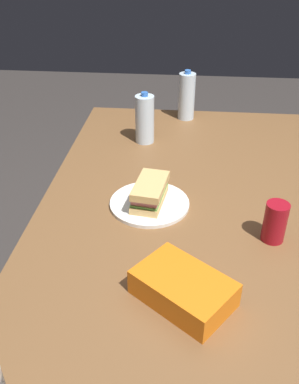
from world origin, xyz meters
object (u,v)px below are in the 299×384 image
(paper_plate, at_px, (150,203))
(sandwich, at_px, (150,192))
(chip_bag, at_px, (183,289))
(water_bottle_spare, at_px, (145,119))
(water_bottle_tall, at_px, (187,96))
(soda_can_red, at_px, (275,222))
(dining_table, at_px, (200,237))

(paper_plate, xyz_separation_m, sandwich, (0.00, 0.00, 0.05))
(chip_bag, relative_size, water_bottle_spare, 1.08)
(sandwich, bearing_deg, paper_plate, -161.74)
(paper_plate, relative_size, water_bottle_tall, 1.14)
(sandwich, relative_size, chip_bag, 0.84)
(water_bottle_spare, bearing_deg, soda_can_red, 35.39)
(dining_table, xyz_separation_m, chip_bag, (0.35, -0.05, 0.12))
(chip_bag, bearing_deg, water_bottle_spare, 138.98)
(paper_plate, bearing_deg, dining_table, 74.37)
(soda_can_red, relative_size, water_bottle_tall, 0.54)
(dining_table, xyz_separation_m, soda_can_red, (0.09, 0.20, 0.14))
(soda_can_red, distance_m, water_bottle_tall, 0.92)
(paper_plate, bearing_deg, soda_can_red, 69.23)
(water_bottle_tall, bearing_deg, chip_bag, 0.89)
(chip_bag, bearing_deg, dining_table, 119.02)
(sandwich, height_order, soda_can_red, soda_can_red)
(sandwich, bearing_deg, dining_table, 75.52)
(paper_plate, relative_size, soda_can_red, 2.12)
(paper_plate, bearing_deg, water_bottle_spare, -172.20)
(dining_table, distance_m, water_bottle_spare, 0.60)
(soda_can_red, height_order, chip_bag, soda_can_red)
(dining_table, distance_m, soda_can_red, 0.27)
(soda_can_red, bearing_deg, sandwich, -110.30)
(water_bottle_tall, bearing_deg, water_bottle_spare, -31.78)
(soda_can_red, bearing_deg, dining_table, -114.79)
(dining_table, height_order, water_bottle_spare, water_bottle_spare)
(sandwich, distance_m, soda_can_red, 0.40)
(dining_table, relative_size, chip_bag, 7.69)
(paper_plate, height_order, water_bottle_tall, water_bottle_tall)
(chip_bag, height_order, water_bottle_spare, water_bottle_spare)
(dining_table, bearing_deg, water_bottle_tall, -175.14)
(soda_can_red, bearing_deg, paper_plate, -110.77)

